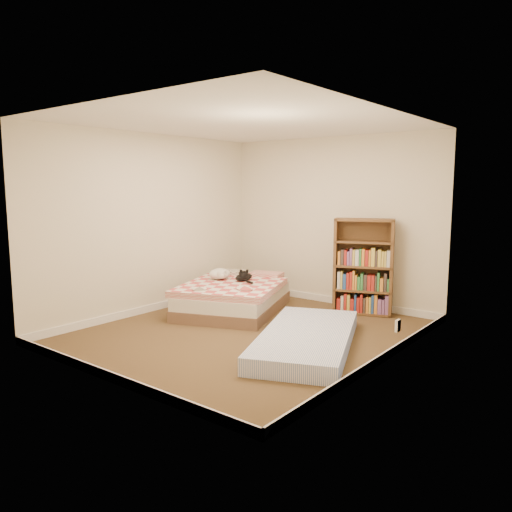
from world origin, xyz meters
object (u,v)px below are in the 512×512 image
Objects in this scene: floor_mattress at (307,339)px; bookshelf at (364,278)px; bed at (235,296)px; black_cat at (245,277)px; white_dog at (219,274)px.

bookshelf is at bearing 73.54° from floor_mattress.
bookshelf is at bearing 12.54° from bed.
bed is at bearing -167.02° from bookshelf.
white_dog is (-0.36, -0.16, 0.02)m from black_cat.
bookshelf is (1.51, 1.00, 0.29)m from bed.
bookshelf reaches higher than floor_mattress.
floor_mattress is at bearing -45.20° from bed.
bed is 5.56× the size of white_dog.
bookshelf is 2.07m from white_dog.
bed is 1.00× the size of floor_mattress.
black_cat is 1.51× the size of white_dog.
bed is 3.69× the size of black_cat.
white_dog is (-0.32, 0.02, 0.29)m from bed.
floor_mattress is at bearing -31.20° from white_dog.
white_dog reaches higher than bed.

